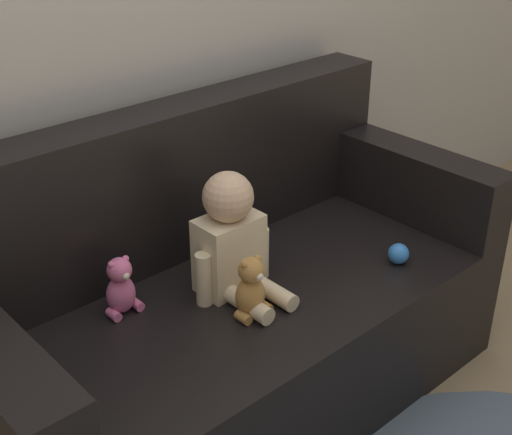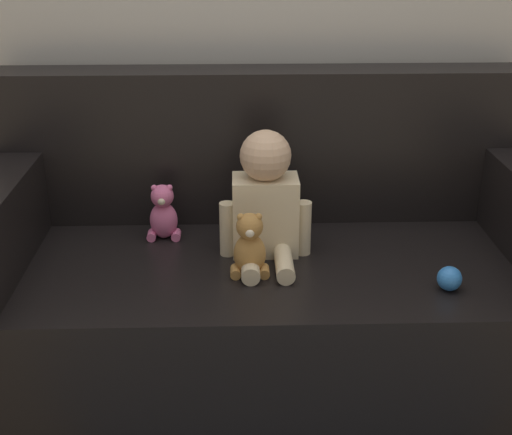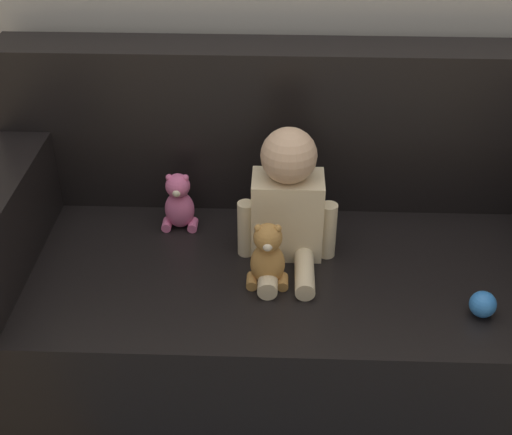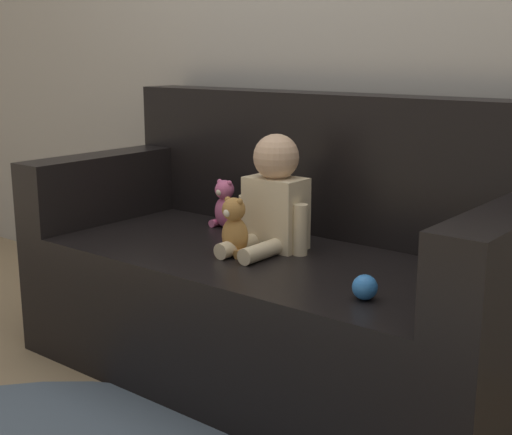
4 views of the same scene
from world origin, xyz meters
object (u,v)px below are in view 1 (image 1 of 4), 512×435
couch (227,311)px  plush_toy_side (121,287)px  teddy_bear_brown (251,289)px  toy_ball (398,254)px  person_baby (232,240)px

couch → plush_toy_side: couch is taller
teddy_bear_brown → plush_toy_side: bearing=135.8°
toy_ball → person_baby: bearing=153.4°
toy_ball → teddy_bear_brown: bearing=168.8°
person_baby → teddy_bear_brown: (-0.05, -0.15, -0.08)m
couch → toy_ball: 0.61m
couch → person_baby: (-0.01, -0.05, 0.29)m
couch → person_baby: couch is taller
teddy_bear_brown → toy_ball: bearing=-11.2°
teddy_bear_brown → plush_toy_side: teddy_bear_brown is taller
plush_toy_side → person_baby: bearing=-20.7°
couch → plush_toy_side: (-0.34, 0.08, 0.21)m
teddy_bear_brown → toy_ball: teddy_bear_brown is taller
person_baby → teddy_bear_brown: 0.18m
plush_toy_side → toy_ball: size_ratio=2.65×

